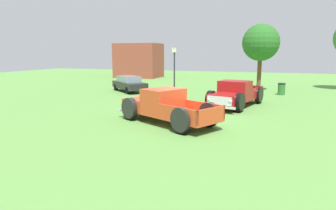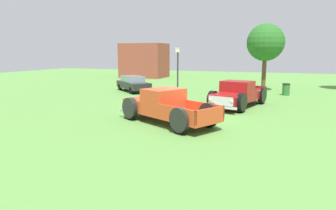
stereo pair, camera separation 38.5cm
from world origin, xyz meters
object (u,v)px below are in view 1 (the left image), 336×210
pickup_truck_behind_left (234,95)px  sedan_distant_a (129,83)px  trash_can (281,89)px  oak_tree_east (261,43)px  pickup_truck_foreground (163,106)px  lamp_post_near (174,70)px

pickup_truck_behind_left → sedan_distant_a: pickup_truck_behind_left is taller
sedan_distant_a → trash_can: 12.65m
sedan_distant_a → pickup_truck_behind_left: bearing=-26.0°
trash_can → oak_tree_east: 4.65m
pickup_truck_foreground → oak_tree_east: size_ratio=0.97×
pickup_truck_foreground → pickup_truck_behind_left: 6.00m
oak_tree_east → trash_can: bearing=-48.5°
trash_can → oak_tree_east: bearing=131.5°
pickup_truck_foreground → sedan_distant_a: size_ratio=1.36×
pickup_truck_foreground → trash_can: size_ratio=5.96×
pickup_truck_foreground → sedan_distant_a: bearing=124.1°
oak_tree_east → pickup_truck_foreground: bearing=-105.3°
trash_can → oak_tree_east: size_ratio=0.16×
lamp_post_near → trash_can: size_ratio=4.01×
pickup_truck_behind_left → oak_tree_east: bearing=83.0°
pickup_truck_behind_left → lamp_post_near: lamp_post_near is taller
pickup_truck_foreground → trash_can: pickup_truck_foreground is taller
pickup_truck_foreground → pickup_truck_behind_left: pickup_truck_foreground is taller
pickup_truck_behind_left → oak_tree_east: 9.60m
pickup_truck_foreground → lamp_post_near: lamp_post_near is taller
pickup_truck_foreground → oak_tree_east: oak_tree_east is taller
sedan_distant_a → trash_can: size_ratio=4.39×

